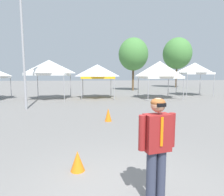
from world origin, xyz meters
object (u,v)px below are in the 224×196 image
Objects in this scene: person_foreground at (157,144)px; light_pole_near_lift at (22,23)px; canopy_tent_far_left at (97,72)px; tree_behind_tents_center at (133,54)px; traffic_cone_near_barrier at (78,161)px; canopy_tent_right_of_center at (49,68)px; tree_behind_tents_right at (177,53)px; canopy_tent_left_of_center at (160,70)px; canopy_tent_behind_right at (195,69)px; traffic_cone_lot_center at (108,115)px.

light_pole_near_lift reaches higher than person_foreground.
light_pole_near_lift is at bearing -131.95° from canopy_tent_far_left.
tree_behind_tents_center is 23.12m from traffic_cone_near_barrier.
canopy_tent_right_of_center is 4.22m from canopy_tent_far_left.
traffic_cone_near_barrier is (-15.07, -27.15, -5.48)m from tree_behind_tents_right.
canopy_tent_left_of_center is 4.90m from canopy_tent_behind_right.
tree_behind_tents_center reaches higher than canopy_tent_far_left.
traffic_cone_lot_center is (4.29, -8.65, -2.45)m from canopy_tent_right_of_center.
light_pole_near_lift is at bearing -95.73° from canopy_tent_right_of_center.
tree_behind_tents_center is at bearing 57.72° from canopy_tent_far_left.
canopy_tent_right_of_center is at bearing 107.34° from person_foreground.
canopy_tent_left_of_center is 9.37m from tree_behind_tents_center.
tree_behind_tents_right is 13.89× the size of traffic_cone_lot_center.
canopy_tent_far_left reaches higher than traffic_cone_near_barrier.
tree_behind_tents_right reaches higher than canopy_tent_right_of_center.
canopy_tent_far_left is at bearing 90.61° from traffic_cone_lot_center.
traffic_cone_near_barrier is at bearing -104.13° from traffic_cone_lot_center.
tree_behind_tents_right is (18.22, 13.98, 2.96)m from canopy_tent_right_of_center.
canopy_tent_behind_right is at bearing 58.46° from person_foreground.
canopy_tent_left_of_center is at bearing -87.81° from tree_behind_tents_center.
canopy_tent_left_of_center reaches higher than person_foreground.
canopy_tent_far_left is at bearing -122.28° from tree_behind_tents_center.
tree_behind_tents_center is (4.93, 23.02, 3.86)m from person_foreground.
canopy_tent_left_of_center reaches higher than traffic_cone_lot_center.
tree_behind_tents_center reaches higher than canopy_tent_right_of_center.
person_foreground is at bearing -115.76° from tree_behind_tents_right.
canopy_tent_behind_right reaches higher than traffic_cone_near_barrier.
traffic_cone_lot_center reaches higher than traffic_cone_near_barrier.
canopy_tent_far_left is 10.15m from canopy_tent_behind_right.
light_pole_near_lift is 15.53× the size of traffic_cone_lot_center.
light_pole_near_lift is 1.31× the size of tree_behind_tents_center.
canopy_tent_left_of_center is at bearing -8.00° from canopy_tent_far_left.
canopy_tent_behind_right is at bearing -55.79° from tree_behind_tents_center.
canopy_tent_behind_right is at bearing 52.79° from traffic_cone_near_barrier.
canopy_tent_right_of_center is at bearing 103.46° from traffic_cone_near_barrier.
person_foreground is 0.21× the size of tree_behind_tents_right.
traffic_cone_lot_center is at bearing 92.14° from person_foreground.
light_pole_near_lift is at bearing -156.57° from canopy_tent_behind_right.
canopy_tent_far_left is at bearing -173.32° from canopy_tent_behind_right.
tree_behind_tents_center is (9.93, 13.51, -0.33)m from light_pole_near_lift.
canopy_tent_right_of_center is 9.96m from traffic_cone_lot_center.
light_pole_near_lift reaches higher than canopy_tent_behind_right.
light_pole_near_lift is (-5.00, 9.51, 4.19)m from person_foreground.
canopy_tent_right_of_center is 9.79m from canopy_tent_left_of_center.
person_foreground is at bearing -43.03° from traffic_cone_near_barrier.
light_pole_near_lift is at bearing -126.31° from tree_behind_tents_center.
person_foreground is 2.02m from traffic_cone_near_barrier.
light_pole_near_lift is at bearing -156.66° from canopy_tent_left_of_center.
tree_behind_tents_center reaches higher than canopy_tent_behind_right.
traffic_cone_near_barrier is at bearing -117.60° from canopy_tent_left_of_center.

